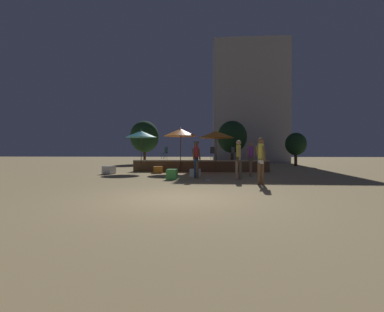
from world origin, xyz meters
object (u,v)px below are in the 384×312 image
(patio_umbrella_1, at_px, (216,135))
(bistro_chair_1, at_px, (165,152))
(bistro_chair_2, at_px, (213,152))
(background_tree_2, at_px, (145,137))
(background_tree_1, at_px, (232,137))
(cube_seat_0, at_px, (109,170))
(cube_seat_2, at_px, (195,173))
(cube_seat_3, at_px, (158,170))
(bistro_chair_0, at_px, (234,152))
(patio_umbrella_2, at_px, (141,134))
(cube_seat_1, at_px, (172,174))
(frisbee_disc, at_px, (208,180))
(person_1, at_px, (196,157))
(person_0, at_px, (239,157))
(patio_umbrella_0, at_px, (180,133))
(person_2, at_px, (251,157))
(person_3, at_px, (261,158))
(background_tree_0, at_px, (296,144))

(patio_umbrella_1, xyz_separation_m, bistro_chair_1, (-3.66, 2.22, -1.10))
(bistro_chair_2, distance_m, background_tree_2, 12.64)
(background_tree_1, bearing_deg, bistro_chair_2, -105.59)
(cube_seat_0, height_order, background_tree_2, background_tree_2)
(patio_umbrella_1, height_order, cube_seat_0, patio_umbrella_1)
(cube_seat_2, xyz_separation_m, bistro_chair_2, (1.02, 4.26, 1.12))
(cube_seat_0, distance_m, cube_seat_3, 2.92)
(bistro_chair_0, bearing_deg, patio_umbrella_2, 153.78)
(cube_seat_1, height_order, cube_seat_2, cube_seat_1)
(cube_seat_3, distance_m, background_tree_1, 11.06)
(bistro_chair_2, distance_m, frisbee_disc, 6.38)
(bistro_chair_2, bearing_deg, person_1, -128.37)
(person_0, bearing_deg, bistro_chair_2, 89.06)
(patio_umbrella_0, xyz_separation_m, frisbee_disc, (1.84, -4.87, -2.56))
(patio_umbrella_2, xyz_separation_m, cube_seat_3, (1.26, -0.73, -2.26))
(person_2, bearing_deg, patio_umbrella_2, -108.22)
(frisbee_disc, bearing_deg, cube_seat_1, 169.04)
(cube_seat_2, bearing_deg, bistro_chair_0, 63.42)
(patio_umbrella_1, bearing_deg, person_1, -105.91)
(cube_seat_3, distance_m, person_0, 5.78)
(cube_seat_2, relative_size, background_tree_1, 0.14)
(background_tree_2, bearing_deg, person_3, -62.43)
(cube_seat_1, distance_m, person_0, 3.28)
(bistro_chair_0, relative_size, frisbee_disc, 3.58)
(background_tree_0, bearing_deg, person_3, -113.17)
(cube_seat_0, height_order, frisbee_disc, cube_seat_0)
(cube_seat_2, distance_m, person_1, 1.45)
(person_0, height_order, person_2, person_0)
(person_0, bearing_deg, cube_seat_1, 170.46)
(background_tree_0, bearing_deg, bistro_chair_2, -141.02)
(background_tree_0, xyz_separation_m, background_tree_1, (-5.79, 0.72, 0.73))
(cube_seat_1, xyz_separation_m, cube_seat_2, (1.03, 1.64, -0.05))
(cube_seat_3, xyz_separation_m, bistro_chair_2, (3.45, 2.33, 1.11))
(person_3, bearing_deg, bistro_chair_2, 69.73)
(patio_umbrella_2, xyz_separation_m, bistro_chair_2, (4.71, 1.60, -1.15))
(bistro_chair_1, bearing_deg, person_0, -4.86)
(patio_umbrella_1, xyz_separation_m, cube_seat_0, (-6.38, -1.57, -2.18))
(cube_seat_3, relative_size, background_tree_1, 0.15)
(cube_seat_2, height_order, person_3, person_3)
(bistro_chair_0, height_order, background_tree_1, background_tree_1)
(cube_seat_2, height_order, person_1, person_1)
(bistro_chair_2, bearing_deg, person_0, -107.83)
(cube_seat_1, relative_size, person_3, 0.27)
(patio_umbrella_1, xyz_separation_m, background_tree_1, (1.79, 8.64, 0.34))
(patio_umbrella_0, height_order, person_1, patio_umbrella_0)
(frisbee_disc, bearing_deg, background_tree_2, 113.66)
(background_tree_0, relative_size, background_tree_2, 0.65)
(background_tree_1, bearing_deg, bistro_chair_1, -130.28)
(cube_seat_0, height_order, background_tree_0, background_tree_0)
(cube_seat_2, distance_m, person_2, 3.07)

